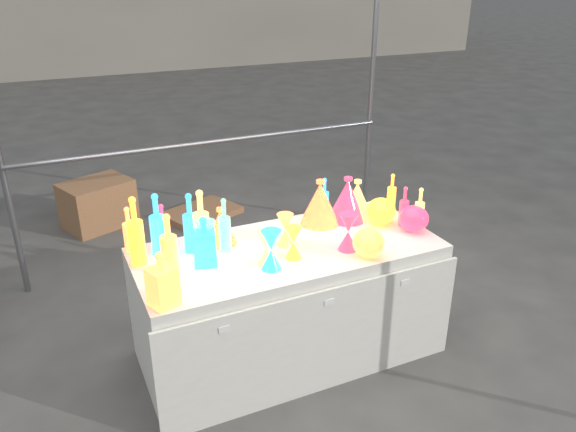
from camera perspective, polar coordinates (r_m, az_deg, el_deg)
name	(u,v)px	position (r m, az deg, el deg)	size (l,w,h in m)	color
ground	(288,350)	(3.73, 0.00, -13.49)	(80.00, 80.00, 0.00)	#64625D
display_table	(289,302)	(3.50, 0.06, -8.70)	(1.84, 0.83, 0.75)	white
cardboard_box_closed	(98,204)	(5.61, -18.75, 1.18)	(0.60, 0.44, 0.44)	#A4704A
cardboard_box_flat	(202,213)	(5.66, -8.77, 0.33)	(0.70, 0.50, 0.06)	#A4704A
bottle_0	(129,229)	(3.35, -15.85, -1.29)	(0.07, 0.07, 0.28)	#DD144A
bottle_1	(157,224)	(3.25, -13.14, -0.84)	(0.09, 0.09, 0.38)	#188628
bottle_2	(136,231)	(3.17, -15.22, -1.46)	(0.09, 0.09, 0.40)	yellow
bottle_3	(163,226)	(3.35, -12.62, -0.97)	(0.07, 0.07, 0.27)	#1D2FA9
bottle_4	(201,222)	(3.21, -8.81, -0.60)	(0.09, 0.09, 0.39)	#178F7B
bottle_5	(225,225)	(3.24, -6.47, -0.89)	(0.07, 0.07, 0.33)	#A9215A
bottle_6	(169,244)	(3.03, -12.02, -2.83)	(0.09, 0.09, 0.35)	#DD144A
bottle_7	(190,223)	(3.25, -9.90, -0.67)	(0.09, 0.09, 0.36)	#188628
decanter_0	(162,279)	(2.77, -12.68, -6.25)	(0.12, 0.12, 0.29)	#DD144A
decanter_2	(204,241)	(3.11, -8.49, -2.50)	(0.12, 0.12, 0.29)	#188628
hourglass_0	(293,243)	(3.16, 0.55, -2.73)	(0.10, 0.10, 0.19)	yellow
hourglass_1	(348,232)	(3.26, 6.13, -1.61)	(0.11, 0.11, 0.23)	#1D2FA9
hourglass_2	(266,248)	(3.09, -2.24, -3.25)	(0.10, 0.10, 0.20)	#178F7B
hourglass_3	(206,240)	(3.17, -8.31, -2.47)	(0.12, 0.12, 0.23)	#A9215A
hourglass_4	(285,230)	(3.31, -0.29, -1.40)	(0.10, 0.10, 0.20)	#DD144A
hourglass_5	(271,250)	(3.04, -1.71, -3.46)	(0.11, 0.11, 0.23)	#188628
globe_0	(368,244)	(3.23, 8.18, -2.85)	(0.18, 0.18, 0.15)	#DD144A
globe_2	(381,212)	(3.65, 9.42, 0.38)	(0.19, 0.19, 0.15)	yellow
globe_3	(414,220)	(3.58, 12.64, -0.40)	(0.19, 0.19, 0.15)	#1D2FA9
lampshade_0	(221,226)	(3.35, -6.86, -0.97)	(0.19, 0.19, 0.23)	yellow
lampshade_1	(320,202)	(3.58, 3.27, 1.43)	(0.25, 0.25, 0.30)	yellow
lampshade_2	(347,199)	(3.65, 6.05, 1.77)	(0.25, 0.25, 0.29)	#1D2FA9
lampshade_3	(357,199)	(3.70, 7.02, 1.75)	(0.22, 0.22, 0.26)	#178F7B
bottle_8	(324,197)	(3.69, 3.71, 1.90)	(0.06, 0.06, 0.27)	#188628
bottle_9	(392,193)	(3.83, 10.49, 2.36)	(0.06, 0.06, 0.27)	yellow
bottle_10	(404,206)	(3.62, 11.71, 0.98)	(0.06, 0.06, 0.27)	#1D2FA9
bottle_11	(420,208)	(3.60, 13.22, 0.77)	(0.06, 0.06, 0.27)	#178F7B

